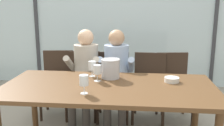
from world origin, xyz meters
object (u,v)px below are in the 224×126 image
object	(u,v)px
tasting_bowl	(172,80)
person_beige_jumper	(85,69)
chair_center	(113,80)
person_pale_blue_shirt	(116,70)
chair_left_of_center	(84,79)
wine_glass_center_pour	(97,70)
wine_glass_near_bucket	(92,66)
chair_right_of_center	(149,81)
ice_bucket_primary	(111,68)
dining_table	(109,92)
chair_near_window_right	(173,81)
wine_glass_by_left_taster	(84,81)
chair_near_curtain	(58,78)

from	to	relation	value
tasting_bowl	person_beige_jumper	bearing A→B (deg)	149.97
chair_center	person_pale_blue_shirt	world-z (taller)	person_pale_blue_shirt
chair_left_of_center	wine_glass_center_pour	distance (m)	0.91
chair_left_of_center	wine_glass_near_bucket	xyz separation A→B (m)	(0.23, -0.61, 0.33)
chair_right_of_center	ice_bucket_primary	size ratio (longest dim) A/B	4.14
person_pale_blue_shirt	tasting_bowl	xyz separation A→B (m)	(0.63, -0.60, 0.07)
dining_table	chair_near_window_right	world-z (taller)	chair_near_window_right
chair_center	ice_bucket_primary	world-z (taller)	ice_bucket_primary
ice_bucket_primary	wine_glass_center_pour	world-z (taller)	ice_bucket_primary
chair_right_of_center	person_pale_blue_shirt	bearing A→B (deg)	-160.79
chair_center	chair_near_window_right	xyz separation A→B (m)	(0.80, 0.04, 0.00)
chair_right_of_center	wine_glass_center_pour	size ratio (longest dim) A/B	5.06
chair_right_of_center	chair_near_window_right	bearing A→B (deg)	10.86
tasting_bowl	wine_glass_by_left_taster	size ratio (longest dim) A/B	0.88
person_beige_jumper	wine_glass_near_bucket	world-z (taller)	person_beige_jumper
chair_right_of_center	chair_left_of_center	bearing A→B (deg)	-177.09
chair_near_window_right	tasting_bowl	bearing A→B (deg)	-107.08
chair_right_of_center	ice_bucket_primary	bearing A→B (deg)	-121.57
tasting_bowl	wine_glass_center_pour	world-z (taller)	wine_glass_center_pour
dining_table	chair_near_curtain	xyz separation A→B (m)	(-0.82, 0.95, -0.15)
chair_left_of_center	person_beige_jumper	world-z (taller)	person_beige_jumper
person_beige_jumper	person_pale_blue_shirt	world-z (taller)	same
wine_glass_by_left_taster	tasting_bowl	bearing A→B (deg)	28.03
chair_center	chair_right_of_center	world-z (taller)	same
chair_near_window_right	tasting_bowl	size ratio (longest dim) A/B	5.77
chair_center	wine_glass_by_left_taster	bearing A→B (deg)	-100.38
tasting_bowl	wine_glass_near_bucket	distance (m)	0.88
wine_glass_near_bucket	person_pale_blue_shirt	bearing A→B (deg)	64.16
wine_glass_by_left_taster	chair_near_curtain	bearing A→B (deg)	117.57
chair_right_of_center	wine_glass_center_pour	world-z (taller)	wine_glass_center_pour
dining_table	tasting_bowl	size ratio (longest dim) A/B	13.93
chair_near_window_right	wine_glass_by_left_taster	distance (m)	1.57
chair_near_window_right	chair_center	bearing A→B (deg)	175.05
person_beige_jumper	tasting_bowl	world-z (taller)	person_beige_jumper
dining_table	wine_glass_center_pour	size ratio (longest dim) A/B	12.21
dining_table	person_pale_blue_shirt	distance (m)	0.79
chair_near_curtain	ice_bucket_primary	world-z (taller)	ice_bucket_primary
chair_left_of_center	chair_center	xyz separation A→B (m)	(0.41, -0.02, 0.00)
chair_center	wine_glass_by_left_taster	world-z (taller)	wine_glass_by_left_taster
chair_center	wine_glass_by_left_taster	distance (m)	1.22
chair_center	wine_glass_near_bucket	bearing A→B (deg)	-109.94
ice_bucket_primary	wine_glass_by_left_taster	bearing A→B (deg)	-109.10
chair_center	chair_near_window_right	size ratio (longest dim) A/B	1.00
chair_near_curtain	ice_bucket_primary	bearing A→B (deg)	-46.67
chair_near_curtain	wine_glass_by_left_taster	xyz separation A→B (m)	(0.63, -1.21, 0.33)
dining_table	chair_near_curtain	distance (m)	1.26
tasting_bowl	chair_right_of_center	bearing A→B (deg)	105.24
ice_bucket_primary	person_beige_jumper	bearing A→B (deg)	127.39
wine_glass_by_left_taster	wine_glass_center_pour	distance (m)	0.40
dining_table	person_beige_jumper	size ratio (longest dim) A/B	1.77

